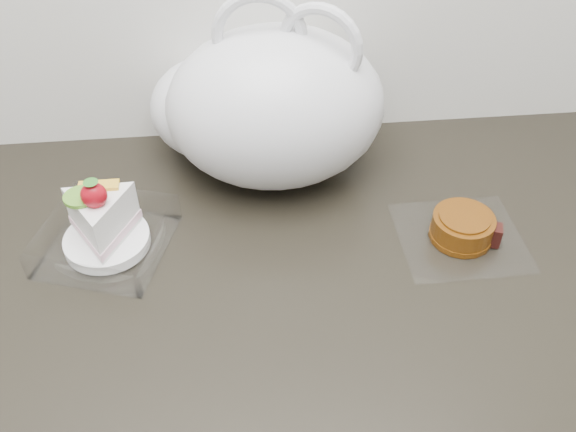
# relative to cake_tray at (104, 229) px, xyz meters

# --- Properties ---
(counter) EXTENTS (2.04, 0.64, 0.90)m
(counter) POSITION_rel_cake_tray_xyz_m (0.16, -0.03, -0.48)
(counter) COLOR black
(counter) RESTS_ON ground
(cake_tray) EXTENTS (0.21, 0.21, 0.13)m
(cake_tray) POSITION_rel_cake_tray_xyz_m (0.00, 0.00, 0.00)
(cake_tray) COLOR white
(cake_tray) RESTS_ON counter
(mooncake_wrap) EXTENTS (0.19, 0.17, 0.04)m
(mooncake_wrap) POSITION_rel_cake_tray_xyz_m (0.52, -0.03, -0.02)
(mooncake_wrap) COLOR white
(mooncake_wrap) RESTS_ON counter
(plastic_bag) EXTENTS (0.42, 0.34, 0.31)m
(plastic_bag) POSITION_rel_cake_tray_xyz_m (0.24, 0.16, 0.09)
(plastic_bag) COLOR silver
(plastic_bag) RESTS_ON counter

